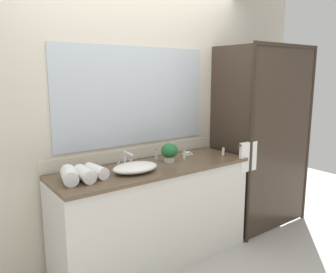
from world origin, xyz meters
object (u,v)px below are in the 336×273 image
(rolled_towel_near_edge, at_px, (69,175))
(amenity_bottle_body_wash, at_px, (184,154))
(sink_basin, at_px, (135,168))
(amenity_bottle_shampoo, at_px, (156,154))
(faucet, at_px, (125,162))
(rolled_towel_far_edge, at_px, (96,171))
(rolled_towel_middle, at_px, (85,174))
(potted_plant, at_px, (169,152))
(amenity_bottle_lotion, at_px, (223,151))
(soap_dish, at_px, (187,153))

(rolled_towel_near_edge, bearing_deg, amenity_bottle_body_wash, 2.14)
(sink_basin, bearing_deg, amenity_bottle_shampoo, 34.09)
(sink_basin, height_order, faucet, faucet)
(sink_basin, distance_m, rolled_towel_near_edge, 0.54)
(rolled_towel_far_edge, bearing_deg, rolled_towel_middle, -163.48)
(sink_basin, xyz_separation_m, rolled_towel_near_edge, (-0.54, 0.05, 0.02))
(potted_plant, height_order, rolled_towel_middle, potted_plant)
(potted_plant, bearing_deg, rolled_towel_middle, -176.01)
(potted_plant, distance_m, rolled_towel_far_edge, 0.74)
(amenity_bottle_lotion, bearing_deg, amenity_bottle_shampoo, 155.86)
(amenity_bottle_shampoo, xyz_separation_m, amenity_bottle_body_wash, (0.21, -0.17, -0.00))
(sink_basin, bearing_deg, amenity_bottle_body_wash, 9.10)
(amenity_bottle_shampoo, height_order, amenity_bottle_body_wash, amenity_bottle_shampoo)
(rolled_towel_middle, bearing_deg, sink_basin, -4.24)
(potted_plant, relative_size, amenity_bottle_lotion, 2.17)
(rolled_towel_middle, bearing_deg, faucet, 17.22)
(soap_dish, bearing_deg, amenity_bottle_body_wash, -139.45)
(rolled_towel_near_edge, height_order, rolled_towel_far_edge, rolled_towel_near_edge)
(soap_dish, distance_m, amenity_bottle_shampoo, 0.35)
(amenity_bottle_shampoo, xyz_separation_m, rolled_towel_middle, (-0.81, -0.23, 0.00))
(potted_plant, height_order, amenity_bottle_lotion, potted_plant)
(potted_plant, bearing_deg, amenity_bottle_shampoo, 100.61)
(potted_plant, height_order, rolled_towel_near_edge, potted_plant)
(faucet, height_order, rolled_towel_near_edge, faucet)
(sink_basin, xyz_separation_m, soap_dish, (0.73, 0.21, -0.02))
(rolled_towel_middle, bearing_deg, soap_dish, 8.85)
(amenity_bottle_body_wash, xyz_separation_m, rolled_towel_far_edge, (-0.91, -0.03, 0.00))
(amenity_bottle_shampoo, height_order, rolled_towel_near_edge, rolled_towel_near_edge)
(faucet, relative_size, rolled_towel_near_edge, 0.70)
(faucet, height_order, amenity_bottle_shampoo, faucet)
(amenity_bottle_lotion, distance_m, rolled_towel_middle, 1.43)
(faucet, relative_size, amenity_bottle_body_wash, 1.78)
(faucet, xyz_separation_m, rolled_towel_near_edge, (-0.54, -0.11, 0.01))
(amenity_bottle_lotion, bearing_deg, rolled_towel_far_edge, 176.51)
(rolled_towel_far_edge, bearing_deg, sink_basin, -11.48)
(rolled_towel_middle, bearing_deg, rolled_towel_near_edge, 168.81)
(amenity_bottle_body_wash, bearing_deg, rolled_towel_near_edge, -177.86)
(amenity_bottle_shampoo, relative_size, rolled_towel_middle, 0.42)
(rolled_towel_near_edge, distance_m, rolled_towel_middle, 0.11)
(faucet, distance_m, rolled_towel_far_edge, 0.33)
(soap_dish, relative_size, amenity_bottle_body_wash, 1.05)
(rolled_towel_far_edge, bearing_deg, soap_dish, 8.02)
(rolled_towel_far_edge, bearing_deg, amenity_bottle_body_wash, 1.97)
(amenity_bottle_shampoo, bearing_deg, amenity_bottle_body_wash, -38.18)
(amenity_bottle_shampoo, bearing_deg, rolled_towel_far_edge, -164.32)
(faucet, relative_size, rolled_towel_middle, 0.71)
(sink_basin, bearing_deg, rolled_towel_middle, 175.76)
(sink_basin, xyz_separation_m, amenity_bottle_shampoo, (0.39, 0.26, 0.01))
(amenity_bottle_body_wash, bearing_deg, soap_dish, 40.55)
(amenity_bottle_lotion, height_order, rolled_towel_far_edge, rolled_towel_far_edge)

